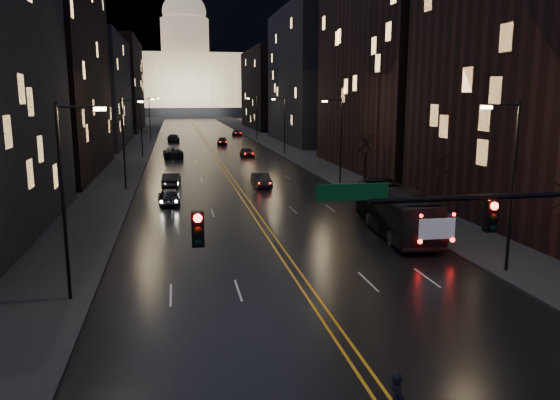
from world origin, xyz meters
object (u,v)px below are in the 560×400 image
traffic_signal (558,228)px  bus (396,211)px  receding_car_a (261,180)px  oncoming_car_b (171,180)px  oncoming_car_a (169,197)px

traffic_signal → bus: traffic_signal is taller
bus → receding_car_a: bearing=111.1°
oncoming_car_b → receding_car_a: bearing=174.3°
traffic_signal → oncoming_car_a: bearing=111.5°
traffic_signal → oncoming_car_b: bearing=106.8°
oncoming_car_a → receding_car_a: (9.25, 7.66, 0.00)m
oncoming_car_a → oncoming_car_b: bearing=-95.1°
oncoming_car_b → receding_car_a: (9.08, -1.69, -0.03)m
bus → traffic_signal: bearing=-92.6°
bus → receding_car_a: 21.59m
oncoming_car_b → receding_car_a: oncoming_car_b is taller
traffic_signal → oncoming_car_a: traffic_signal is taller
traffic_signal → oncoming_car_a: (-12.66, 32.09, -4.37)m
oncoming_car_a → receding_car_a: size_ratio=0.97×
bus → oncoming_car_a: (-15.22, 13.07, -0.87)m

